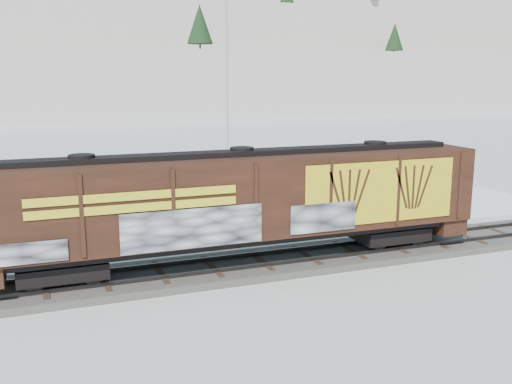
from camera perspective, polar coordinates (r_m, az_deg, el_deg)
name	(u,v)px	position (r m, az deg, el deg)	size (l,w,h in m)	color
ground	(261,267)	(22.77, 0.50, -7.54)	(500.00, 500.00, 0.00)	white
rail_track	(261,264)	(22.72, 0.50, -7.19)	(50.00, 3.40, 0.43)	#59544C
parking_strip	(209,222)	(29.59, -4.73, -3.06)	(40.00, 8.00, 0.03)	white
hillside	(68,49)	(160.22, -18.30, 13.39)	(360.00, 110.00, 93.00)	white
hopper_railcar	(242,199)	(21.75, -1.38, -0.71)	(19.28, 3.06, 4.28)	black
flagpole	(229,116)	(35.30, -2.72, 7.64)	(2.30, 0.90, 13.34)	silver
car_silver	(137,216)	(27.99, -11.85, -2.38)	(1.90, 4.73, 1.61)	#AFB2B6
car_white	(253,203)	(30.50, -0.28, -1.06)	(1.63, 4.68, 1.54)	white
car_dark	(353,205)	(30.57, 9.64, -1.29)	(2.02, 4.96, 1.44)	black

